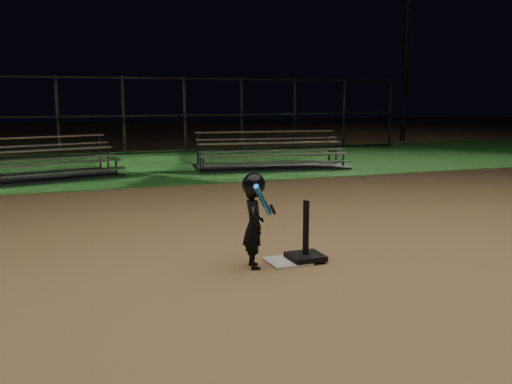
# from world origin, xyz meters

# --- Properties ---
(ground) EXTENTS (80.00, 80.00, 0.00)m
(ground) POSITION_xyz_m (0.00, 0.00, 0.00)
(ground) COLOR olive
(ground) RESTS_ON ground
(grass_strip) EXTENTS (60.00, 8.00, 0.01)m
(grass_strip) POSITION_xyz_m (0.00, 10.00, 0.01)
(grass_strip) COLOR #1E5B1D
(grass_strip) RESTS_ON ground
(home_plate) EXTENTS (0.45, 0.45, 0.02)m
(home_plate) POSITION_xyz_m (0.00, 0.00, 0.01)
(home_plate) COLOR beige
(home_plate) RESTS_ON ground
(batting_tee) EXTENTS (0.38, 0.38, 0.68)m
(batting_tee) POSITION_xyz_m (0.21, -0.03, 0.14)
(batting_tee) COLOR black
(batting_tee) RESTS_ON home_plate
(child_batter) EXTENTS (0.42, 0.58, 1.04)m
(child_batter) POSITION_xyz_m (-0.42, -0.04, 0.56)
(child_batter) COLOR black
(child_batter) RESTS_ON ground
(bleacher_left) EXTENTS (4.17, 2.77, 0.94)m
(bleacher_left) POSITION_xyz_m (-2.78, 8.08, 0.19)
(bleacher_left) COLOR #B7B6BB
(bleacher_left) RESTS_ON ground
(bleacher_right) EXTENTS (4.07, 2.37, 0.94)m
(bleacher_right) POSITION_xyz_m (3.12, 8.20, 0.19)
(bleacher_right) COLOR #A2A2A6
(bleacher_right) RESTS_ON ground
(backstop_fence) EXTENTS (20.08, 0.08, 2.50)m
(backstop_fence) POSITION_xyz_m (0.00, 13.00, 1.25)
(backstop_fence) COLOR #38383D
(backstop_fence) RESTS_ON ground
(light_pole_right) EXTENTS (0.90, 0.53, 8.30)m
(light_pole_right) POSITION_xyz_m (12.00, 14.94, 4.95)
(light_pole_right) COLOR #2D2D30
(light_pole_right) RESTS_ON ground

